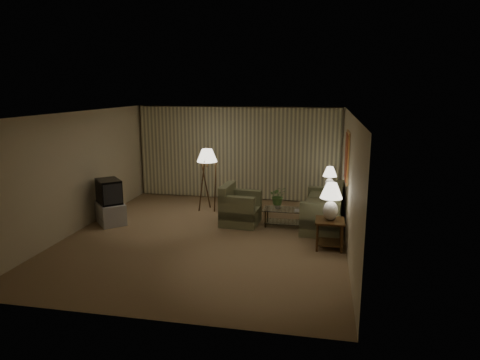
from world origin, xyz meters
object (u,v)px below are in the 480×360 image
armchair (241,209)px  coffee_table (284,215)px  side_table_near (330,229)px  floor_lamp (207,179)px  table_lamp_far (330,176)px  crt_tv (109,191)px  table_lamp_near (331,198)px  tv_cabinet (110,213)px  vase (278,205)px  sofa (323,211)px  ottoman (247,204)px  side_table_far (329,198)px

armchair → coffee_table: size_ratio=1.03×
side_table_near → floor_lamp: (-3.17, 2.20, 0.45)m
armchair → table_lamp_far: bearing=-52.4°
coffee_table → crt_tv: bearing=-172.2°
table_lamp_near → crt_tv: table_lamp_near is taller
tv_cabinet → vase: 4.06m
armchair → vase: bearing=-83.4°
side_table_near → table_lamp_far: (-0.00, 2.60, 0.55)m
table_lamp_near → floor_lamp: bearing=145.2°
sofa → coffee_table: bearing=-79.2°
sofa → floor_lamp: bearing=-101.3°
sofa → ottoman: 2.15m
coffee_table → crt_tv: crt_tv is taller
coffee_table → tv_cabinet: bearing=-172.2°
sofa → armchair: (-1.93, -0.14, -0.01)m
armchair → coffee_table: (1.04, 0.04, -0.10)m
floor_lamp → vase: floor_lamp is taller
sofa → side_table_near: size_ratio=3.11×
side_table_near → floor_lamp: bearing=145.2°
table_lamp_far → armchair: bearing=-146.2°
crt_tv → floor_lamp: (2.03, 1.52, 0.08)m
side_table_near → tv_cabinet: (-5.20, 0.68, -0.17)m
coffee_table → ottoman: 1.45m
table_lamp_near → sofa: bearing=96.3°
side_table_near → armchair: bearing=149.9°
side_table_far → table_lamp_near: 2.68m
armchair → tv_cabinet: (-3.12, -0.52, -0.13)m
table_lamp_far → floor_lamp: bearing=-172.8°
side_table_far → table_lamp_near: (-0.00, -2.60, 0.66)m
table_lamp_near → floor_lamp: 3.87m
sofa → side_table_far: sofa is taller
side_table_far → ottoman: side_table_far is taller
side_table_near → vase: 1.73m
vase → side_table_far: bearing=48.5°
table_lamp_far → table_lamp_near: bearing=-90.0°
sofa → vase: sofa is taller
side_table_far → ottoman: (-2.10, -0.37, -0.18)m
crt_tv → vase: size_ratio=4.96×
ottoman → vase: (0.91, -0.98, 0.28)m
sofa → crt_tv: (-5.05, -0.67, 0.40)m
sofa → vase: (-1.04, -0.10, 0.11)m
side_table_far → vase: 1.80m
side_table_near → sofa: bearing=96.3°
side_table_near → crt_tv: size_ratio=0.73×
table_lamp_near → side_table_far: bearing=90.0°
sofa → crt_tv: crt_tv is taller
side_table_far → vase: size_ratio=3.63×
table_lamp_near → crt_tv: 5.25m
sofa → tv_cabinet: size_ratio=1.82×
floor_lamp → tv_cabinet: bearing=-143.1°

